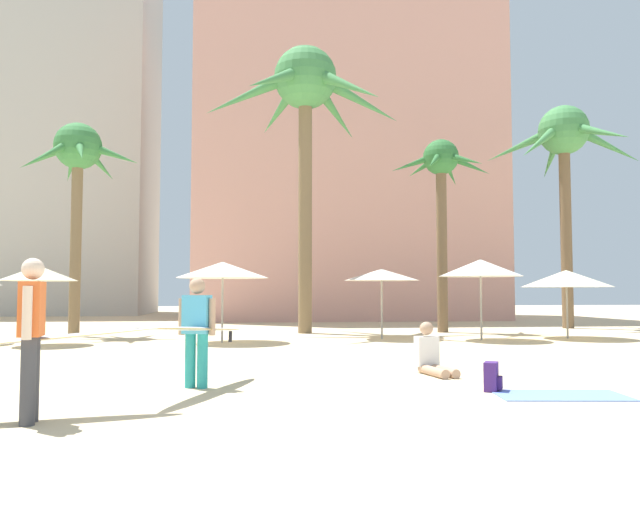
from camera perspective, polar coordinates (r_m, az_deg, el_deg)
name	(u,v)px	position (r m, az deg, el deg)	size (l,w,h in m)	color
ground	(365,443)	(6.09, 4.23, -16.95)	(120.00, 120.00, 0.00)	beige
hotel_pink	(340,148)	(36.59, 1.86, 9.96)	(16.12, 11.15, 19.78)	#DB9989
hotel_tower_gray	(35,116)	(46.85, -24.96, 11.65)	(15.57, 8.77, 26.70)	#BCB7AD
palm_tree_far_left	(564,146)	(27.33, 21.67, 9.46)	(5.76, 6.15, 9.06)	brown
palm_tree_left	(78,162)	(22.15, -21.57, 8.13)	(4.10, 3.84, 7.07)	brown
palm_tree_center	(441,179)	(23.02, 11.19, 6.98)	(3.66, 3.40, 7.03)	brown
palm_tree_right	(306,97)	(22.86, -1.32, 14.49)	(7.29, 6.67, 10.30)	brown
cafe_umbrella_0	(480,268)	(19.15, 14.66, -1.08)	(2.50, 2.50, 2.43)	gray
cafe_umbrella_1	(382,275)	(19.17, 5.73, -1.75)	(2.32, 2.32, 2.16)	gray
cafe_umbrella_2	(566,279)	(20.74, 21.88, -1.96)	(2.77, 2.77, 2.13)	gray
cafe_umbrella_3	(223,270)	(17.90, -9.02, -1.29)	(2.66, 2.66, 2.31)	gray
cafe_umbrella_4	(39,273)	(18.46, -24.63, -1.48)	(2.03, 2.03, 2.16)	gray
beach_towel	(561,395)	(9.33, 21.42, -11.94)	(1.77, 0.94, 0.01)	#6684E0
backpack	(492,377)	(9.40, 15.66, -10.77)	(0.33, 0.35, 0.42)	#402267
person_mid_left	(432,356)	(11.10, 10.31, -9.15)	(0.54, 1.04, 0.91)	tan
person_near_right	(34,334)	(7.60, -24.98, -6.60)	(2.69, 1.09, 1.81)	#3D3D42
person_far_left	(196,328)	(9.37, -11.42, -6.57)	(1.51, 2.98, 1.65)	teal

